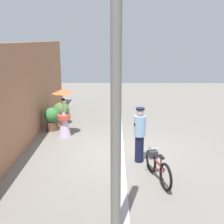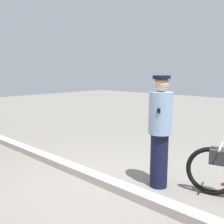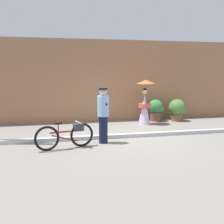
{
  "view_description": "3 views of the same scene",
  "coord_description": "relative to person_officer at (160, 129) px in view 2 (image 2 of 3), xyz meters",
  "views": [
    {
      "loc": [
        -8.48,
        0.2,
        3.57
      ],
      "look_at": [
        0.4,
        0.3,
        1.27
      ],
      "focal_mm": 45.2,
      "sensor_mm": 36.0,
      "label": 1
    },
    {
      "loc": [
        -2.51,
        2.57,
        1.7
      ],
      "look_at": [
        -0.28,
        0.13,
        1.18
      ],
      "focal_mm": 39.98,
      "sensor_mm": 36.0,
      "label": 2
    },
    {
      "loc": [
        -2.29,
        -8.66,
        2.13
      ],
      "look_at": [
        -0.17,
        0.27,
        0.81
      ],
      "focal_mm": 45.41,
      "sensor_mm": 36.0,
      "label": 3
    }
  ],
  "objects": [
    {
      "name": "ground_plane",
      "position": [
        0.63,
        0.53,
        -0.88
      ],
      "size": [
        30.0,
        30.0,
        0.0
      ],
      "primitive_type": "plane",
      "color": "gray"
    },
    {
      "name": "sidewalk_curb",
      "position": [
        0.63,
        0.53,
        -0.82
      ],
      "size": [
        14.0,
        0.2,
        0.12
      ],
      "primitive_type": "cube",
      "color": "#B2B2B7",
      "rests_on": "ground_plane"
    },
    {
      "name": "person_officer",
      "position": [
        0.0,
        0.0,
        0.0
      ],
      "size": [
        0.34,
        0.36,
        1.66
      ],
      "color": "#141938",
      "rests_on": "ground_plane"
    }
  ]
}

